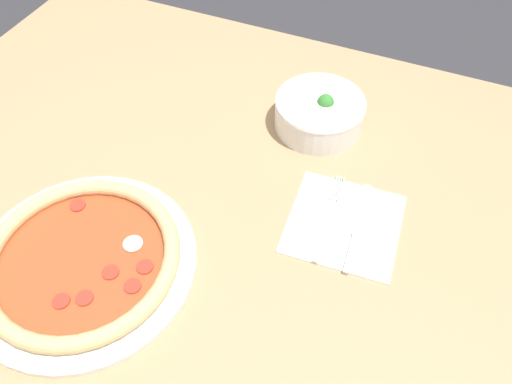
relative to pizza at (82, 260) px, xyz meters
The scene contains 7 objects.
ground_plane 0.80m from the pizza, 65.98° to the left, with size 8.00×8.00×0.00m, color #333338.
dining_table 0.23m from the pizza, 65.98° to the left, with size 1.27×1.08×0.75m.
pizza is the anchor object (origin of this frame).
bowl 0.51m from the pizza, 62.27° to the left, with size 0.17×0.17×0.08m.
napkin 0.43m from the pizza, 33.94° to the left, with size 0.19×0.19×0.00m.
fork 0.40m from the pizza, 35.86° to the left, with size 0.02×0.19×0.00m.
knife 0.44m from the pizza, 31.34° to the left, with size 0.02×0.19×0.01m.
Camera 1 is at (0.33, -0.45, 1.43)m, focal length 35.00 mm.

